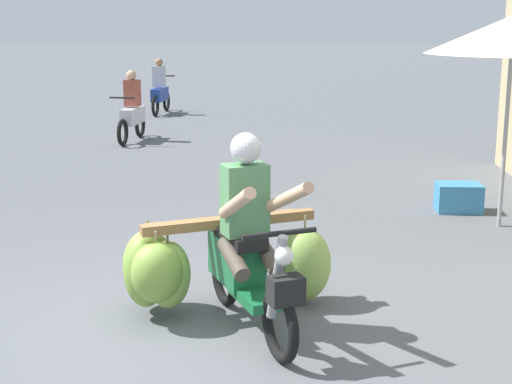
% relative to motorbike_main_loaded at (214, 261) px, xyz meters
% --- Properties ---
extents(ground_plane, '(120.00, 120.00, 0.00)m').
position_rel_motorbike_main_loaded_xyz_m(ground_plane, '(-0.46, -0.51, -0.49)').
color(ground_plane, '#56595E').
extents(motorbike_main_loaded, '(1.93, 1.73, 1.58)m').
position_rel_motorbike_main_loaded_xyz_m(motorbike_main_loaded, '(0.00, 0.00, 0.00)').
color(motorbike_main_loaded, black).
rests_on(motorbike_main_loaded, ground).
extents(motorbike_distant_ahead_left, '(0.50, 1.62, 1.40)m').
position_rel_motorbike_main_loaded_xyz_m(motorbike_distant_ahead_left, '(-2.56, 9.01, 0.07)').
color(motorbike_distant_ahead_left, black).
rests_on(motorbike_distant_ahead_left, ground).
extents(motorbike_distant_ahead_right, '(0.50, 1.62, 1.40)m').
position_rel_motorbike_main_loaded_xyz_m(motorbike_distant_ahead_right, '(-2.75, 13.24, 0.07)').
color(motorbike_distant_ahead_right, black).
rests_on(motorbike_distant_ahead_right, ground).
extents(produce_crate, '(0.56, 0.40, 0.36)m').
position_rel_motorbike_main_loaded_xyz_m(produce_crate, '(2.75, 3.66, -0.31)').
color(produce_crate, teal).
rests_on(produce_crate, ground).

